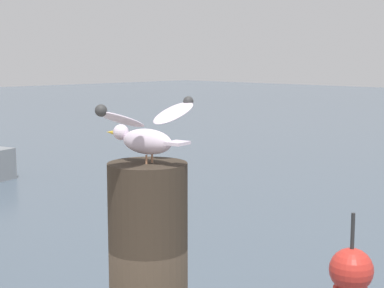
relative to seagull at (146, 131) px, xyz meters
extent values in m
cylinder|color=tan|center=(0.01, 0.02, -0.11)|extent=(0.01, 0.01, 0.04)
cylinder|color=tan|center=(0.02, -0.02, -0.11)|extent=(0.01, 0.01, 0.04)
ellipsoid|color=silver|center=(0.00, 0.00, -0.04)|extent=(0.24, 0.13, 0.10)
sphere|color=silver|center=(-0.13, -0.02, -0.01)|extent=(0.06, 0.06, 0.06)
cone|color=gold|center=(-0.18, -0.03, -0.02)|extent=(0.05, 0.03, 0.02)
cube|color=silver|center=(0.15, 0.03, -0.03)|extent=(0.08, 0.09, 0.01)
ellipsoid|color=silver|center=(-0.02, 0.16, 0.06)|extent=(0.16, 0.25, 0.09)
sphere|color=#3A3A3A|center=(-0.04, 0.27, 0.10)|extent=(0.04, 0.04, 0.04)
ellipsoid|color=silver|center=(0.04, -0.16, 0.06)|extent=(0.16, 0.25, 0.09)
sphere|color=#3A3A3A|center=(0.06, -0.26, 0.10)|extent=(0.04, 0.04, 0.04)
sphere|color=red|center=(-2.05, 5.21, -2.38)|extent=(0.56, 0.56, 0.56)
cylinder|color=#2D2D2D|center=(-2.05, 5.21, -1.89)|extent=(0.05, 0.05, 0.50)
camera|label=1|loc=(1.81, -1.59, 0.29)|focal=58.13mm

